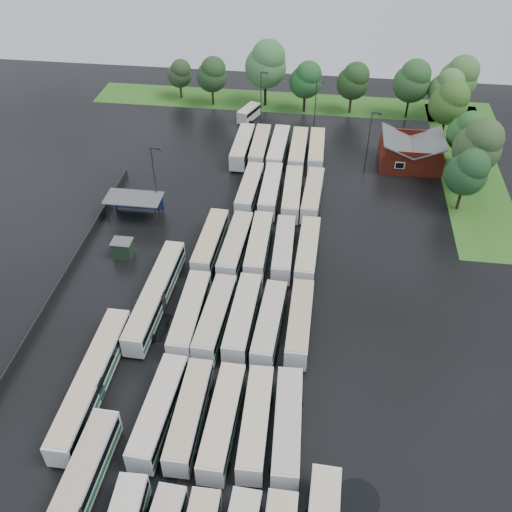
# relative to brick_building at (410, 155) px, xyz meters

# --- Properties ---
(ground) EXTENTS (160.00, 160.00, 0.00)m
(ground) POSITION_rel_brick_building_xyz_m (-24.00, -42.77, -1.87)
(ground) COLOR black
(ground) RESTS_ON ground
(brick_building) EXTENTS (10.07, 8.60, 5.39)m
(brick_building) POSITION_rel_brick_building_xyz_m (0.00, 0.00, 0.00)
(brick_building) COLOR maroon
(brick_building) RESTS_ON ground
(wash_shed) EXTENTS (8.20, 4.20, 3.58)m
(wash_shed) POSITION_rel_brick_building_xyz_m (-41.20, -20.74, 1.12)
(wash_shed) COLOR #2D2D30
(wash_shed) RESTS_ON ground
(utility_hut) EXTENTS (2.70, 2.20, 2.62)m
(utility_hut) POSITION_rel_brick_building_xyz_m (-40.20, -30.17, -0.55)
(utility_hut) COLOR black
(utility_hut) RESTS_ON ground
(grass_strip_north) EXTENTS (80.00, 10.00, 0.01)m
(grass_strip_north) POSITION_rel_brick_building_xyz_m (-22.00, 22.03, -1.86)
(grass_strip_north) COLOR #2E641B
(grass_strip_north) RESTS_ON ground
(grass_strip_east) EXTENTS (10.00, 50.00, 0.01)m
(grass_strip_east) POSITION_rel_brick_building_xyz_m (10.00, 0.03, -1.86)
(grass_strip_east) COLOR #2E641B
(grass_strip_east) RESTS_ON ground
(west_fence) EXTENTS (0.10, 50.00, 1.20)m
(west_fence) POSITION_rel_brick_building_xyz_m (-46.20, -34.77, -1.27)
(west_fence) COLOR #2D2D30
(west_fence) RESTS_ON ground
(bus_r1c0) EXTENTS (3.16, 12.28, 3.39)m
(bus_r1c0) POSITION_rel_brick_building_xyz_m (-28.40, -55.10, -0.00)
(bus_r1c0) COLOR silver
(bus_r1c0) RESTS_ON ground
(bus_r1c1) EXTENTS (2.57, 11.90, 3.31)m
(bus_r1c1) POSITION_rel_brick_building_xyz_m (-25.31, -55.14, -0.05)
(bus_r1c1) COLOR silver
(bus_r1c1) RESTS_ON ground
(bus_r1c2) EXTENTS (2.82, 12.21, 3.39)m
(bus_r1c2) POSITION_rel_brick_building_xyz_m (-21.98, -55.45, -0.00)
(bus_r1c2) COLOR silver
(bus_r1c2) RESTS_ON ground
(bus_r1c3) EXTENTS (2.80, 11.87, 3.29)m
(bus_r1c3) POSITION_rel_brick_building_xyz_m (-18.77, -55.13, -0.06)
(bus_r1c3) COLOR silver
(bus_r1c3) RESTS_ON ground
(bus_r1c4) EXTENTS (3.12, 12.21, 3.37)m
(bus_r1c4) POSITION_rel_brick_building_xyz_m (-15.68, -55.17, -0.01)
(bus_r1c4) COLOR silver
(bus_r1c4) RESTS_ON ground
(bus_r2c0) EXTENTS (2.68, 12.45, 3.46)m
(bus_r2c0) POSITION_rel_brick_building_xyz_m (-28.30, -41.74, 0.04)
(bus_r2c0) COLOR silver
(bus_r2c0) RESTS_ON ground
(bus_r2c1) EXTENTS (3.15, 12.29, 3.39)m
(bus_r2c1) POSITION_rel_brick_building_xyz_m (-25.30, -41.79, -0.00)
(bus_r2c1) COLOR silver
(bus_r2c1) RESTS_ON ground
(bus_r2c2) EXTENTS (2.94, 12.49, 3.46)m
(bus_r2c2) POSITION_rel_brick_building_xyz_m (-22.12, -41.39, 0.04)
(bus_r2c2) COLOR silver
(bus_r2c2) RESTS_ON ground
(bus_r2c3) EXTENTS (3.04, 11.98, 3.31)m
(bus_r2c3) POSITION_rel_brick_building_xyz_m (-18.97, -41.85, -0.05)
(bus_r2c3) COLOR silver
(bus_r2c3) RESTS_ON ground
(bus_r2c4) EXTENTS (2.60, 11.89, 3.31)m
(bus_r2c4) POSITION_rel_brick_building_xyz_m (-15.54, -41.23, -0.05)
(bus_r2c4) COLOR silver
(bus_r2c4) RESTS_ON ground
(bus_r3c0) EXTENTS (2.98, 12.16, 3.36)m
(bus_r3c0) POSITION_rel_brick_building_xyz_m (-28.59, -27.92, -0.02)
(bus_r3c0) COLOR silver
(bus_r3c0) RESTS_ON ground
(bus_r3c1) EXTENTS (3.13, 12.44, 3.44)m
(bus_r3c1) POSITION_rel_brick_building_xyz_m (-25.12, -28.27, 0.02)
(bus_r3c1) COLOR silver
(bus_r3c1) RESTS_ON ground
(bus_r3c2) EXTENTS (2.67, 12.20, 3.39)m
(bus_r3c2) POSITION_rel_brick_building_xyz_m (-22.03, -27.78, -0.00)
(bus_r3c2) COLOR silver
(bus_r3c2) RESTS_ON ground
(bus_r3c3) EXTENTS (2.78, 11.82, 3.28)m
(bus_r3c3) POSITION_rel_brick_building_xyz_m (-18.66, -27.91, -0.06)
(bus_r3c3) COLOR silver
(bus_r3c3) RESTS_ON ground
(bus_r3c4) EXTENTS (2.83, 12.11, 3.36)m
(bus_r3c4) POSITION_rel_brick_building_xyz_m (-15.46, -28.01, -0.02)
(bus_r3c4) COLOR silver
(bus_r3c4) RESTS_ON ground
(bus_r4c1) EXTENTS (2.96, 12.06, 3.34)m
(bus_r4c1) POSITION_rel_brick_building_xyz_m (-25.21, -14.15, -0.03)
(bus_r4c1) COLOR silver
(bus_r4c1) RESTS_ON ground
(bus_r4c2) EXTENTS (2.63, 12.23, 3.40)m
(bus_r4c2) POSITION_rel_brick_building_xyz_m (-21.99, -14.06, 0.00)
(bus_r4c2) COLOR silver
(bus_r4c2) RESTS_ON ground
(bus_r4c3) EXTENTS (2.83, 12.20, 3.38)m
(bus_r4c3) POSITION_rel_brick_building_xyz_m (-18.64, -14.51, -0.01)
(bus_r4c3) COLOR silver
(bus_r4c3) RESTS_ON ground
(bus_r4c4) EXTENTS (3.00, 12.01, 3.32)m
(bus_r4c4) POSITION_rel_brick_building_xyz_m (-15.56, -14.33, -0.04)
(bus_r4c4) COLOR silver
(bus_r4c4) RESTS_ON ground
(bus_r5c0) EXTENTS (2.73, 12.09, 3.36)m
(bus_r5c0) POSITION_rel_brick_building_xyz_m (-28.34, -0.86, -0.02)
(bus_r5c0) COLOR silver
(bus_r5c0) RESTS_ON ground
(bus_r5c1) EXTENTS (2.58, 11.97, 3.33)m
(bus_r5c1) POSITION_rel_brick_building_xyz_m (-25.34, -0.65, -0.03)
(bus_r5c1) COLOR silver
(bus_r5c1) RESTS_ON ground
(bus_r5c2) EXTENTS (2.91, 12.47, 3.46)m
(bus_r5c2) POSITION_rel_brick_building_xyz_m (-22.14, -0.98, 0.04)
(bus_r5c2) COLOR silver
(bus_r5c2) RESTS_ON ground
(bus_r5c3) EXTENTS (2.61, 12.18, 3.39)m
(bus_r5c3) POSITION_rel_brick_building_xyz_m (-18.75, -1.07, -0.00)
(bus_r5c3) COLOR silver
(bus_r5c3) RESTS_ON ground
(bus_r5c4) EXTENTS (2.65, 11.82, 3.28)m
(bus_r5c4) POSITION_rel_brick_building_xyz_m (-15.71, -0.51, -0.06)
(bus_r5c4) COLOR silver
(bus_r5c4) RESTS_ON ground
(artic_bus_west_a) EXTENTS (3.09, 18.29, 3.38)m
(artic_bus_west_a) POSITION_rel_brick_building_xyz_m (-33.29, -65.75, 0.01)
(artic_bus_west_a) COLOR silver
(artic_bus_west_a) RESTS_ON ground
(artic_bus_west_b) EXTENTS (3.10, 17.88, 3.30)m
(artic_bus_west_b) POSITION_rel_brick_building_xyz_m (-33.17, -38.92, -0.03)
(artic_bus_west_b) COLOR silver
(artic_bus_west_b) RESTS_ON ground
(artic_bus_west_c) EXTENTS (2.68, 18.26, 3.39)m
(artic_bus_west_c) POSITION_rel_brick_building_xyz_m (-36.22, -52.45, 0.01)
(artic_bus_west_c) COLOR silver
(artic_bus_west_c) RESTS_ON ground
(minibus) EXTENTS (3.98, 6.12, 2.51)m
(minibus) POSITION_rel_brick_building_xyz_m (-29.27, 13.26, -0.47)
(minibus) COLOR silver
(minibus) RESTS_ON ground
(tree_north_0) EXTENTS (4.93, 4.92, 8.14)m
(tree_north_0) POSITION_rel_brick_building_xyz_m (-44.37, 21.31, 3.37)
(tree_north_0) COLOR #322518
(tree_north_0) RESTS_ON ground
(tree_north_1) EXTENTS (5.97, 5.97, 9.88)m
(tree_north_1) POSITION_rel_brick_building_xyz_m (-37.25, 18.97, 4.49)
(tree_north_1) COLOR #321F10
(tree_north_1) RESTS_ON ground
(tree_north_2) EXTENTS (8.00, 8.00, 13.26)m
(tree_north_2) POSITION_rel_brick_building_xyz_m (-26.76, 20.11, 6.66)
(tree_north_2) COLOR black
(tree_north_2) RESTS_ON ground
(tree_north_3) EXTENTS (6.16, 6.16, 10.20)m
(tree_north_3) POSITION_rel_brick_building_xyz_m (-18.84, 18.20, 4.69)
(tree_north_3) COLOR black
(tree_north_3) RESTS_ON ground
(tree_north_4) EXTENTS (6.17, 6.17, 10.21)m
(tree_north_4) POSITION_rel_brick_building_xyz_m (-9.91, 18.85, 4.70)
(tree_north_4) COLOR #3A2616
(tree_north_4) RESTS_ON ground
(tree_north_5) EXTENTS (6.95, 6.95, 11.52)m
(tree_north_5) POSITION_rel_brick_building_xyz_m (0.91, 18.21, 5.55)
(tree_north_5) COLOR black
(tree_north_5) RESTS_ON ground
(tree_north_6) EXTENTS (7.19, 7.19, 11.90)m
(tree_north_6) POSITION_rel_brick_building_xyz_m (9.59, 20.35, 5.79)
(tree_north_6) COLOR black
(tree_north_6) RESTS_ON ground
(tree_east_0) EXTENTS (6.14, 6.14, 10.16)m
(tree_east_0) POSITION_rel_brick_building_xyz_m (6.50, -12.50, 4.67)
(tree_east_0) COLOR black
(tree_east_0) RESTS_ON ground
(tree_east_1) EXTENTS (7.29, 7.29, 12.08)m
(tree_east_1) POSITION_rel_brick_building_xyz_m (8.73, -6.51, 5.91)
(tree_east_1) COLOR black
(tree_east_1) RESTS_ON ground
(tree_east_2) EXTENTS (5.99, 5.99, 9.93)m
(tree_east_2) POSITION_rel_brick_building_xyz_m (8.35, 0.64, 4.52)
(tree_east_2) COLOR black
(tree_east_2) RESTS_ON ground
(tree_east_3) EXTENTS (6.80, 6.80, 11.26)m
(tree_east_3) POSITION_rel_brick_building_xyz_m (6.61, 9.88, 5.38)
(tree_east_3) COLOR black
(tree_east_3) RESTS_ON ground
(tree_east_4) EXTENTS (6.37, 6.37, 10.55)m
(tree_east_4) POSITION_rel_brick_building_xyz_m (7.12, 17.02, 4.92)
(tree_east_4) COLOR #362412
(tree_east_4) RESTS_ON ground
(lamp_post_ne) EXTENTS (1.64, 0.32, 10.67)m
(lamp_post_ne) POSITION_rel_brick_building_xyz_m (-7.35, -3.38, 4.33)
(lamp_post_ne) COLOR #2D2D30
(lamp_post_ne) RESTS_ON ground
(lamp_post_nw) EXTENTS (1.69, 0.33, 10.96)m
(lamp_post_nw) POSITION_rel_brick_building_xyz_m (-38.09, -19.38, 4.50)
(lamp_post_nw) COLOR #2D2D30
(lamp_post_nw) RESTS_ON ground
(lamp_post_back_w) EXTENTS (1.46, 0.28, 9.50)m
(lamp_post_back_w) POSITION_rel_brick_building_xyz_m (-26.85, 13.40, 3.65)
(lamp_post_back_w) COLOR #2D2D30
(lamp_post_back_w) RESTS_ON ground
(lamp_post_back_e) EXTENTS (1.45, 0.28, 9.39)m
(lamp_post_back_e) POSITION_rel_brick_building_xyz_m (-16.53, 10.75, 3.59)
(lamp_post_back_e) COLOR #2D2D30
(lamp_post_back_e) RESTS_ON ground
(puddle_0) EXTENTS (5.59, 5.59, 0.01)m
(puddle_0) POSITION_rel_brick_building_xyz_m (-28.02, -61.42, -1.86)
(puddle_0) COLOR black
(puddle_0) RESTS_ON ground
(puddle_2) EXTENTS (4.75, 4.75, 0.01)m
(puddle_2) POSITION_rel_brick_building_xyz_m (-32.04, -42.46, -1.86)
(puddle_2) COLOR black
(puddle_2) RESTS_ON ground
(puddle_3) EXTENTS (2.87, 2.87, 0.01)m
(puddle_3) POSITION_rel_brick_building_xyz_m (-17.78, -44.62, -1.86)
(puddle_3) COLOR black
(puddle_3) RESTS_ON ground
(puddle_4) EXTENTS (4.02, 4.02, 0.01)m
(puddle_4) POSITION_rel_brick_building_xyz_m (-8.82, -60.64, -1.86)
(puddle_4) COLOR black
(puddle_4) RESTS_ON ground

